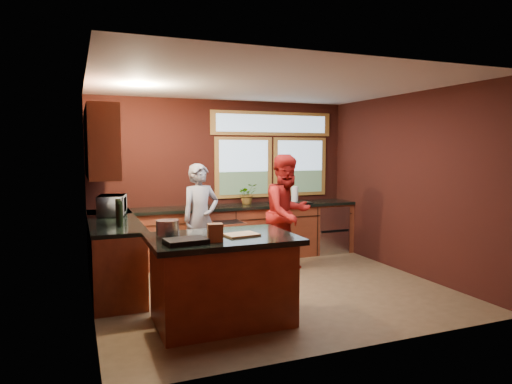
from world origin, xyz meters
TOP-DOWN VIEW (x-y plane):
  - floor at (0.00, 0.00)m, footprint 4.50×4.50m
  - room_shell at (-0.60, 0.32)m, footprint 4.52×4.02m
  - back_counter at (0.20, 1.70)m, footprint 4.50×0.64m
  - left_counter at (-1.95, 0.85)m, footprint 0.64×2.30m
  - island at (-0.96, -0.90)m, footprint 1.55×1.05m
  - person_grey at (-0.66, 1.13)m, footprint 0.68×0.52m
  - person_red at (0.60, 0.74)m, footprint 1.02×0.88m
  - microwave at (-1.92, 1.20)m, footprint 0.45×0.59m
  - potted_plant at (0.33, 1.75)m, footprint 0.32×0.28m
  - paper_towel at (1.21, 1.70)m, footprint 0.12×0.12m
  - cutting_board at (-0.76, -0.95)m, footprint 0.38×0.30m
  - stock_pot at (-1.51, -0.75)m, footprint 0.24×0.24m
  - paper_bag at (-1.11, -1.15)m, footprint 0.17×0.14m
  - black_tray at (-1.41, -1.15)m, footprint 0.43×0.32m

SIDE VIEW (x-z plane):
  - floor at x=0.00m, z-range 0.00..0.00m
  - back_counter at x=0.20m, z-range 0.00..0.93m
  - left_counter at x=-1.95m, z-range 0.00..0.93m
  - island at x=-0.96m, z-range 0.01..0.95m
  - person_grey at x=-0.66m, z-range 0.00..1.65m
  - person_red at x=0.60m, z-range 0.00..1.79m
  - cutting_board at x=-0.76m, z-range 0.94..0.96m
  - black_tray at x=-1.41m, z-range 0.94..0.99m
  - stock_pot at x=-1.51m, z-range 0.94..1.12m
  - paper_bag at x=-1.11m, z-range 0.94..1.12m
  - paper_towel at x=1.21m, z-range 0.93..1.21m
  - microwave at x=-1.92m, z-range 0.93..1.22m
  - potted_plant at x=0.33m, z-range 0.93..1.28m
  - room_shell at x=-0.60m, z-range 0.44..3.15m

